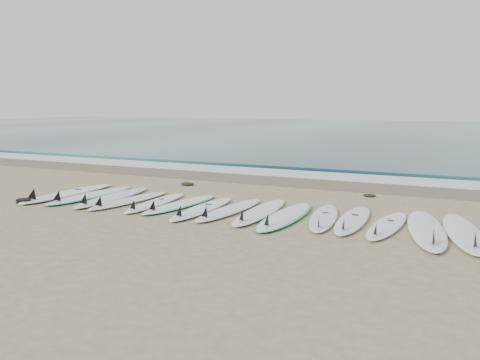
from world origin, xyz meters
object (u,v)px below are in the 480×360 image
at_px(surfboard_7, 228,210).
at_px(surfboard_14, 464,232).
at_px(leash_coil, 24,201).
at_px(surfboard_0, 67,193).

relative_size(surfboard_7, surfboard_14, 0.90).
relative_size(surfboard_7, leash_coil, 5.42).
height_order(surfboard_14, leash_coil, surfboard_14).
distance_m(surfboard_14, leash_coil, 8.98).
xyz_separation_m(surfboard_0, surfboard_7, (4.33, 0.03, -0.01)).
bearing_deg(surfboard_14, surfboard_7, 173.16).
bearing_deg(surfboard_7, leash_coil, -161.70).
height_order(surfboard_0, surfboard_7, surfboard_0).
bearing_deg(leash_coil, surfboard_7, 13.04).
bearing_deg(leash_coil, surfboard_14, 7.38).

